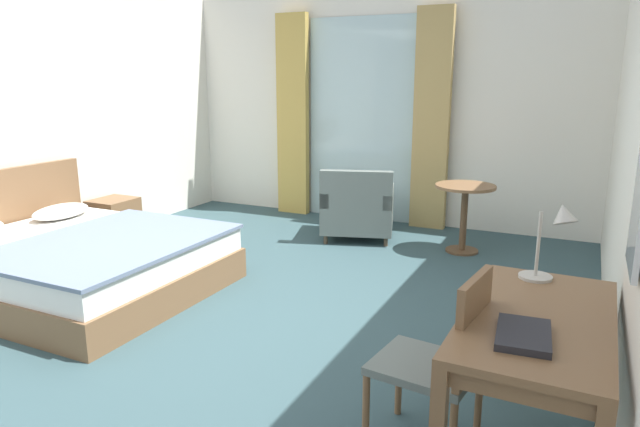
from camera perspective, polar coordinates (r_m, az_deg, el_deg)
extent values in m
cube|color=#334C51|center=(4.45, -9.49, -10.97)|extent=(5.81, 7.50, 0.10)
cube|color=white|center=(7.20, 6.25, 10.56)|extent=(5.41, 0.12, 2.84)
cube|color=silver|center=(7.22, 4.16, 9.26)|extent=(1.39, 0.02, 2.49)
cube|color=tan|center=(7.51, -2.74, 9.70)|extent=(0.42, 0.10, 2.56)
cube|color=tan|center=(6.84, 11.11, 9.09)|extent=(0.42, 0.10, 2.56)
cube|color=brown|center=(5.26, -22.55, -5.81)|extent=(2.08, 1.85, 0.27)
cube|color=white|center=(5.19, -22.78, -3.39)|extent=(2.02, 1.80, 0.20)
cube|color=slate|center=(4.92, -20.25, -2.70)|extent=(1.38, 1.83, 0.03)
ellipsoid|color=white|center=(5.98, -24.54, 0.19)|extent=(0.35, 0.59, 0.13)
cube|color=brown|center=(6.75, -19.91, -0.57)|extent=(0.40, 0.46, 0.46)
cube|color=brown|center=(6.57, -21.40, -0.23)|extent=(0.34, 0.01, 0.11)
cube|color=brown|center=(2.76, 21.06, -9.79)|extent=(0.66, 1.25, 0.04)
cube|color=brown|center=(2.78, 20.95, -10.89)|extent=(0.60, 1.18, 0.08)
cube|color=brown|center=(3.44, 26.37, -12.42)|extent=(0.06, 0.06, 0.71)
cube|color=brown|center=(3.47, 16.84, -11.31)|extent=(0.06, 0.06, 0.71)
cube|color=slate|center=(2.87, 10.47, -14.82)|extent=(0.52, 0.47, 0.04)
cube|color=brown|center=(2.69, 15.08, -10.93)|extent=(0.09, 0.39, 0.48)
cylinder|color=brown|center=(3.20, 7.90, -16.11)|extent=(0.04, 0.04, 0.41)
cylinder|color=brown|center=(2.92, 4.62, -19.27)|extent=(0.04, 0.04, 0.41)
cylinder|color=brown|center=(3.08, 15.60, -17.86)|extent=(0.04, 0.04, 0.41)
cylinder|color=#B7B2A8|center=(3.22, 20.76, -5.94)|extent=(0.17, 0.17, 0.02)
cylinder|color=#B7B2A8|center=(3.17, 21.04, -2.86)|extent=(0.02, 0.02, 0.34)
cone|color=#B7B2A8|center=(2.99, 23.25, -0.01)|extent=(0.15, 0.14, 0.15)
cube|color=#232328|center=(2.50, 19.72, -11.37)|extent=(0.24, 0.34, 0.03)
cube|color=slate|center=(6.48, 3.85, -0.15)|extent=(0.98, 0.99, 0.30)
cube|color=slate|center=(6.07, 3.65, 2.38)|extent=(0.78, 0.34, 0.41)
cube|color=slate|center=(6.41, 6.90, 1.76)|extent=(0.33, 0.79, 0.16)
cube|color=slate|center=(6.46, 0.89, 1.95)|extent=(0.33, 0.79, 0.16)
cylinder|color=#4C3D2D|center=(6.84, 6.79, -1.22)|extent=(0.04, 0.04, 0.10)
cylinder|color=#4C3D2D|center=(6.89, 1.32, -1.03)|extent=(0.04, 0.04, 0.10)
cylinder|color=#4C3D2D|center=(6.19, 6.60, -2.81)|extent=(0.04, 0.04, 0.10)
cylinder|color=#4C3D2D|center=(6.24, 0.56, -2.58)|extent=(0.04, 0.04, 0.10)
cylinder|color=brown|center=(5.99, 14.39, 2.65)|extent=(0.61, 0.61, 0.03)
cylinder|color=brown|center=(6.06, 14.19, -0.65)|extent=(0.07, 0.07, 0.68)
cylinder|color=brown|center=(6.15, 14.01, -3.61)|extent=(0.34, 0.34, 0.02)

